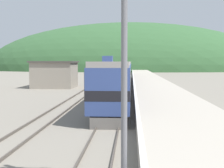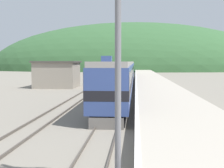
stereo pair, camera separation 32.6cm
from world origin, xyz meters
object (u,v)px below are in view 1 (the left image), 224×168
(carriage_second, at_px, (122,73))
(carriage_third, at_px, (125,70))
(express_train_lead_car, at_px, (115,82))
(signal_mast_main, at_px, (124,12))

(carriage_second, bearing_deg, carriage_third, 90.00)
(carriage_second, bearing_deg, express_train_lead_car, -90.00)
(carriage_second, distance_m, carriage_third, 21.66)
(express_train_lead_car, relative_size, signal_mast_main, 2.48)
(express_train_lead_car, bearing_deg, signal_mast_main, -86.29)
(carriage_second, bearing_deg, signal_mast_main, -88.24)
(carriage_third, xyz_separation_m, signal_mast_main, (1.29, -63.70, 3.51))
(express_train_lead_car, distance_m, carriage_second, 22.07)
(express_train_lead_car, xyz_separation_m, carriage_third, (0.00, 43.72, -0.01))
(express_train_lead_car, xyz_separation_m, signal_mast_main, (1.29, -19.98, 3.50))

